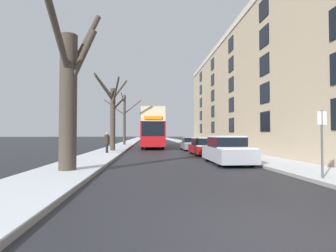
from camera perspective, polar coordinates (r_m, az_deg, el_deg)
ground_plane at (r=4.65m, az=18.59°, el=-21.78°), size 320.00×320.00×0.00m
sidewalk_left at (r=57.14m, az=-7.82°, el=-3.28°), size 2.69×130.00×0.16m
sidewalk_right at (r=57.44m, az=2.27°, el=-3.28°), size 2.69×130.00×0.16m
terrace_facade_right at (r=27.98m, az=22.51°, el=7.70°), size 9.10×40.98×12.27m
bare_tree_left_0 at (r=11.34m, az=-20.69°, el=6.49°), size 1.57×4.14×7.02m
bare_tree_left_1 at (r=23.52m, az=-11.98°, el=2.56°), size 2.88×3.63×6.83m
bare_tree_left_2 at (r=36.52m, az=-9.49°, el=1.64°), size 5.00×2.91×7.18m
double_decker_bus at (r=30.90m, az=-3.48°, el=-0.16°), size 2.52×10.99×4.35m
parked_car_0 at (r=14.55m, az=12.77°, el=-5.29°), size 1.87×4.29×1.50m
parked_car_1 at (r=20.41m, az=7.72°, el=-4.50°), size 1.72×4.27×1.34m
parked_car_2 at (r=26.10m, az=5.03°, el=-3.93°), size 1.80×3.91×1.31m
oncoming_van at (r=48.23m, az=-4.15°, el=-2.15°), size 2.07×5.27×2.36m
pedestrian_left_sidewalk at (r=20.82m, az=-13.14°, el=-3.46°), size 0.38×0.38×1.76m
street_sign_post at (r=9.92m, az=30.51°, el=-2.84°), size 0.32×0.07×2.37m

